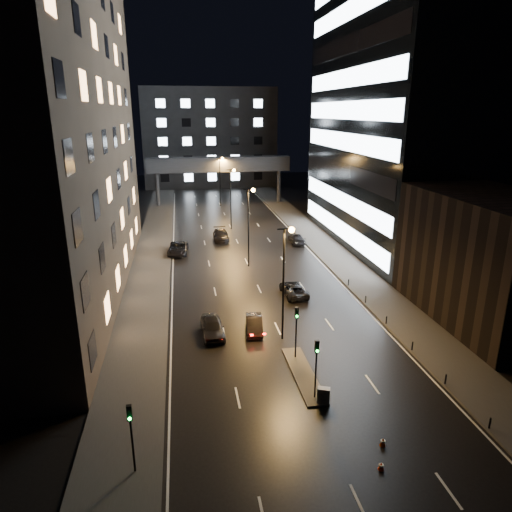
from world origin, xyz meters
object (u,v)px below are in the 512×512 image
(car_away_b, at_px, (254,324))
(car_away_c, at_px, (178,248))
(car_toward_b, at_px, (296,239))
(car_toward_a, at_px, (294,289))
(car_away_a, at_px, (212,327))
(utility_cabinet, at_px, (324,395))
(car_away_d, at_px, (221,235))

(car_away_b, bearing_deg, car_away_c, 111.58)
(car_away_c, height_order, car_toward_b, car_away_c)
(car_away_c, relative_size, car_toward_a, 1.13)
(car_away_a, distance_m, car_away_b, 3.82)
(car_toward_a, bearing_deg, car_away_c, -57.39)
(car_away_b, relative_size, car_toward_b, 0.85)
(car_toward_a, relative_size, utility_cabinet, 4.46)
(car_away_d, bearing_deg, car_toward_b, -17.09)
(car_toward_a, distance_m, utility_cabinet, 19.46)
(car_away_b, height_order, car_away_d, car_away_d)
(car_away_b, height_order, car_away_c, car_away_c)
(car_away_d, xyz_separation_m, car_toward_b, (11.17, -3.55, -0.10))
(car_away_b, height_order, car_toward_b, car_toward_b)
(car_away_d, bearing_deg, car_toward_a, -75.68)
(car_toward_a, xyz_separation_m, car_toward_b, (5.40, 19.97, 0.01))
(car_away_c, bearing_deg, car_toward_a, -49.06)
(car_away_b, bearing_deg, car_toward_a, 60.45)
(car_away_b, xyz_separation_m, car_away_d, (-0.16, 31.23, 0.13))
(utility_cabinet, bearing_deg, car_away_c, 125.83)
(car_toward_a, bearing_deg, car_away_b, 51.13)
(car_away_a, relative_size, car_away_b, 1.16)
(car_away_b, bearing_deg, car_toward_b, 74.79)
(car_toward_b, height_order, utility_cabinet, car_toward_b)
(car_away_d, bearing_deg, utility_cabinet, -85.36)
(car_away_a, xyz_separation_m, utility_cabinet, (6.74, -11.33, -0.11))
(car_toward_a, bearing_deg, car_toward_b, -107.97)
(car_away_d, relative_size, utility_cabinet, 4.97)
(car_toward_a, xyz_separation_m, utility_cabinet, (-2.69, -19.27, 0.02))
(car_away_a, bearing_deg, utility_cabinet, -61.74)
(car_away_a, xyz_separation_m, car_away_b, (3.82, 0.22, -0.14))
(car_away_b, bearing_deg, car_away_a, -170.21)
(car_away_d, relative_size, car_toward_a, 1.12)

